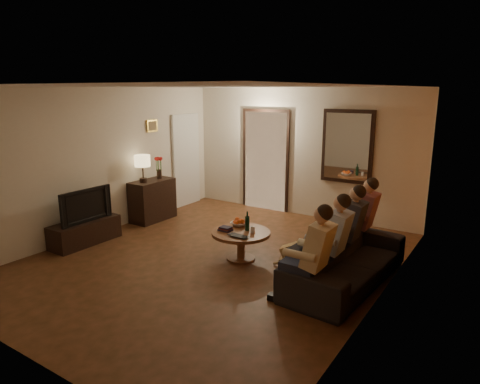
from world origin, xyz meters
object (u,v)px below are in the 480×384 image
Objects in this scene: tv at (83,205)px; person_c at (348,233)px; sofa at (346,259)px; person_d at (361,222)px; person_a at (313,261)px; laptop at (236,237)px; dresser at (153,200)px; wine_bottle at (247,221)px; person_b at (332,246)px; tv_stand at (85,232)px; table_lamp at (143,169)px; coffee_table at (241,245)px; bowl at (239,224)px; dog at (297,251)px.

person_c reaches higher than tv.
sofa is 1.88× the size of person_d.
laptop is at bearing 160.04° from person_a.
person_a is at bearing -90.00° from person_c.
person_d is (4.14, 0.24, 0.19)m from dresser.
wine_bottle is (-1.48, 0.90, 0.01)m from person_a.
person_a is 1.00× the size of person_c.
person_a reaches higher than dresser.
tv is 4.19m from person_b.
person_a reaches higher than tv_stand.
table_lamp is at bearing 169.92° from person_b.
tv is 4.54m from person_d.
wine_bottle is at bearing -13.86° from dresser.
tv is 0.43× the size of sofa.
person_c reaches higher than wine_bottle.
coffee_table is (2.61, -0.54, -0.86)m from table_lamp.
bowl reaches higher than coffee_table.
dog is (-0.65, -0.26, -0.32)m from person_c.
person_d is (4.14, 1.86, 0.40)m from tv_stand.
laptop is (-1.53, -0.38, 0.13)m from sofa.
person_d is at bearing 42.06° from dog.
person_d is at bearing 24.24° from tv_stand.
dresser is at bearing 90.00° from table_lamp.
person_d is 1.88m from bowl.
laptop is (-1.43, -0.08, -0.14)m from person_b.
person_c is at bearing -73.02° from tv.
dog is 1.70× the size of laptop.
person_a is 1.33× the size of coffee_table.
table_lamp reaches higher than wine_bottle.
table_lamp is 1.65m from tv_stand.
tv is 1.08× the size of coffee_table.
tv_stand is 2.78m from laptop.
dresser is 4.29m from sofa.
sofa is 0.42m from person_c.
person_b is 1.00× the size of person_d.
wine_bottle reaches higher than sofa.
laptop is at bearing -60.75° from bowl.
tv is 2.96× the size of laptop.
coffee_table is at bearing -71.68° from tv.
tv is 2.83m from wine_bottle.
table_lamp is at bearing -90.00° from dresser.
person_b reaches higher than tv_stand.
tv is 1.74× the size of dog.
person_c reaches higher than bowl.
table_lamp is 3.61m from dog.
person_d is at bearing 90.00° from person_c.
tv is 2.66m from bowl.
table_lamp is 2.52m from bowl.
dresser is 0.77× the size of tv_stand.
sofa is (4.24, -0.44, -0.75)m from table_lamp.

